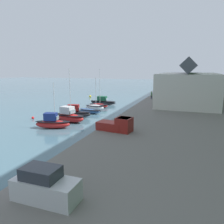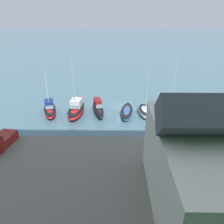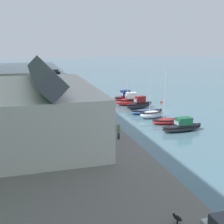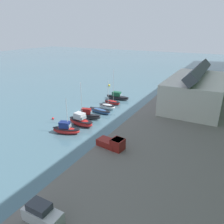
{
  "view_description": "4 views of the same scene",
  "coord_description": "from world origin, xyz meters",
  "px_view_note": "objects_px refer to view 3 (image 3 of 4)",
  "views": [
    {
      "loc": [
        42.03,
        24.23,
        9.59
      ],
      "look_at": [
        2.96,
        10.21,
        1.35
      ],
      "focal_mm": 35.0,
      "sensor_mm": 36.0,
      "label": 1
    },
    {
      "loc": [
        1.65,
        36.85,
        16.86
      ],
      "look_at": [
        2.02,
        7.11,
        2.4
      ],
      "focal_mm": 35.0,
      "sensor_mm": 36.0,
      "label": 2
    },
    {
      "loc": [
        -55.34,
        26.55,
        15.04
      ],
      "look_at": [
        -1.52,
        10.62,
        1.22
      ],
      "focal_mm": 50.0,
      "sensor_mm": 36.0,
      "label": 3
    },
    {
      "loc": [
        43.14,
        30.25,
        19.85
      ],
      "look_at": [
        2.87,
        8.53,
        2.28
      ],
      "focal_mm": 35.0,
      "sensor_mm": 36.0,
      "label": 4
    }
  ],
  "objects_px": {
    "moored_boat_5": "(130,100)",
    "parked_car_0": "(59,82)",
    "moored_boat_3": "(146,112)",
    "parked_car_1": "(54,73)",
    "pickup_truck_0": "(71,92)",
    "person_on_quay": "(119,131)",
    "moored_boat_6": "(125,97)",
    "moored_boat_2": "(151,114)",
    "mooring_buoy_1": "(161,102)",
    "moored_boat_4": "(139,104)",
    "moored_boat_0": "(182,126)",
    "dog_on_quay": "(177,218)",
    "moored_boat_1": "(166,121)"
  },
  "relations": [
    {
      "from": "moored_boat_5",
      "to": "moored_boat_0",
      "type": "bearing_deg",
      "value": -169.52
    },
    {
      "from": "moored_boat_2",
      "to": "mooring_buoy_1",
      "type": "relative_size",
      "value": 14.9
    },
    {
      "from": "pickup_truck_0",
      "to": "parked_car_1",
      "type": "bearing_deg",
      "value": 8.01
    },
    {
      "from": "moored_boat_4",
      "to": "moored_boat_6",
      "type": "distance_m",
      "value": 8.24
    },
    {
      "from": "moored_boat_0",
      "to": "moored_boat_2",
      "type": "height_order",
      "value": "moored_boat_2"
    },
    {
      "from": "parked_car_1",
      "to": "pickup_truck_0",
      "type": "distance_m",
      "value": 38.45
    },
    {
      "from": "moored_boat_4",
      "to": "parked_car_0",
      "type": "height_order",
      "value": "parked_car_0"
    },
    {
      "from": "dog_on_quay",
      "to": "mooring_buoy_1",
      "type": "bearing_deg",
      "value": 45.15
    },
    {
      "from": "parked_car_0",
      "to": "moored_boat_4",
      "type": "bearing_deg",
      "value": -154.07
    },
    {
      "from": "person_on_quay",
      "to": "pickup_truck_0",
      "type": "bearing_deg",
      "value": 1.9
    },
    {
      "from": "moored_boat_1",
      "to": "parked_car_1",
      "type": "bearing_deg",
      "value": 18.4
    },
    {
      "from": "moored_boat_2",
      "to": "pickup_truck_0",
      "type": "distance_m",
      "value": 22.45
    },
    {
      "from": "pickup_truck_0",
      "to": "moored_boat_5",
      "type": "bearing_deg",
      "value": -113.45
    },
    {
      "from": "dog_on_quay",
      "to": "moored_boat_0",
      "type": "bearing_deg",
      "value": 39.43
    },
    {
      "from": "moored_boat_1",
      "to": "moored_boat_2",
      "type": "distance_m",
      "value": 4.52
    },
    {
      "from": "pickup_truck_0",
      "to": "dog_on_quay",
      "type": "bearing_deg",
      "value": -172.25
    },
    {
      "from": "mooring_buoy_1",
      "to": "parked_car_0",
      "type": "bearing_deg",
      "value": 40.96
    },
    {
      "from": "moored_boat_2",
      "to": "parked_car_0",
      "type": "xyz_separation_m",
      "value": [
        35.27,
        12.5,
        1.62
      ]
    },
    {
      "from": "moored_boat_5",
      "to": "mooring_buoy_1",
      "type": "distance_m",
      "value": 7.79
    },
    {
      "from": "moored_boat_6",
      "to": "mooring_buoy_1",
      "type": "relative_size",
      "value": 14.24
    },
    {
      "from": "moored_boat_5",
      "to": "person_on_quay",
      "type": "height_order",
      "value": "moored_boat_5"
    },
    {
      "from": "moored_boat_3",
      "to": "moored_boat_4",
      "type": "xyz_separation_m",
      "value": [
        4.93,
        -0.41,
        0.42
      ]
    },
    {
      "from": "moored_boat_5",
      "to": "moored_boat_6",
      "type": "bearing_deg",
      "value": 2.6
    },
    {
      "from": "mooring_buoy_1",
      "to": "moored_boat_3",
      "type": "bearing_deg",
      "value": 140.27
    },
    {
      "from": "moored_boat_5",
      "to": "parked_car_0",
      "type": "relative_size",
      "value": 2.29
    },
    {
      "from": "moored_boat_6",
      "to": "dog_on_quay",
      "type": "relative_size",
      "value": 8.49
    },
    {
      "from": "moored_boat_0",
      "to": "parked_car_0",
      "type": "bearing_deg",
      "value": 14.38
    },
    {
      "from": "moored_boat_0",
      "to": "pickup_truck_0",
      "type": "height_order",
      "value": "pickup_truck_0"
    },
    {
      "from": "pickup_truck_0",
      "to": "person_on_quay",
      "type": "xyz_separation_m",
      "value": [
        -32.81,
        -1.09,
        0.28
      ]
    },
    {
      "from": "moored_boat_4",
      "to": "pickup_truck_0",
      "type": "height_order",
      "value": "pickup_truck_0"
    },
    {
      "from": "moored_boat_1",
      "to": "moored_boat_5",
      "type": "distance_m",
      "value": 16.1
    },
    {
      "from": "moored_boat_1",
      "to": "dog_on_quay",
      "type": "xyz_separation_m",
      "value": [
        -29.11,
        13.39,
        1.37
      ]
    },
    {
      "from": "moored_boat_0",
      "to": "moored_boat_2",
      "type": "relative_size",
      "value": 0.93
    },
    {
      "from": "moored_boat_2",
      "to": "parked_car_0",
      "type": "relative_size",
      "value": 1.85
    },
    {
      "from": "moored_boat_5",
      "to": "parked_car_0",
      "type": "distance_m",
      "value": 26.76
    },
    {
      "from": "moored_boat_3",
      "to": "moored_boat_5",
      "type": "xyz_separation_m",
      "value": [
        8.55,
        0.34,
        0.54
      ]
    },
    {
      "from": "parked_car_0",
      "to": "pickup_truck_0",
      "type": "relative_size",
      "value": 0.85
    },
    {
      "from": "moored_boat_2",
      "to": "moored_boat_3",
      "type": "relative_size",
      "value": 1.19
    },
    {
      "from": "moored_boat_5",
      "to": "mooring_buoy_1",
      "type": "xyz_separation_m",
      "value": [
        0.35,
        -7.74,
        -0.82
      ]
    },
    {
      "from": "moored_boat_1",
      "to": "mooring_buoy_1",
      "type": "bearing_deg",
      "value": -15.58
    },
    {
      "from": "moored_boat_1",
      "to": "dog_on_quay",
      "type": "distance_m",
      "value": 32.07
    },
    {
      "from": "moored_boat_0",
      "to": "dog_on_quay",
      "type": "distance_m",
      "value": 28.35
    },
    {
      "from": "mooring_buoy_1",
      "to": "moored_boat_2",
      "type": "bearing_deg",
      "value": 147.24
    },
    {
      "from": "moored_boat_2",
      "to": "dog_on_quay",
      "type": "bearing_deg",
      "value": 155.43
    },
    {
      "from": "person_on_quay",
      "to": "moored_boat_6",
      "type": "bearing_deg",
      "value": -20.18
    },
    {
      "from": "person_on_quay",
      "to": "mooring_buoy_1",
      "type": "height_order",
      "value": "person_on_quay"
    },
    {
      "from": "moored_boat_3",
      "to": "pickup_truck_0",
      "type": "relative_size",
      "value": 1.31
    },
    {
      "from": "moored_boat_3",
      "to": "moored_boat_2",
      "type": "bearing_deg",
      "value": -178.83
    },
    {
      "from": "moored_boat_2",
      "to": "parked_car_1",
      "type": "relative_size",
      "value": 1.83
    },
    {
      "from": "moored_boat_1",
      "to": "pickup_truck_0",
      "type": "xyz_separation_m",
      "value": [
        23.43,
        12.73,
        1.73
      ]
    }
  ]
}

